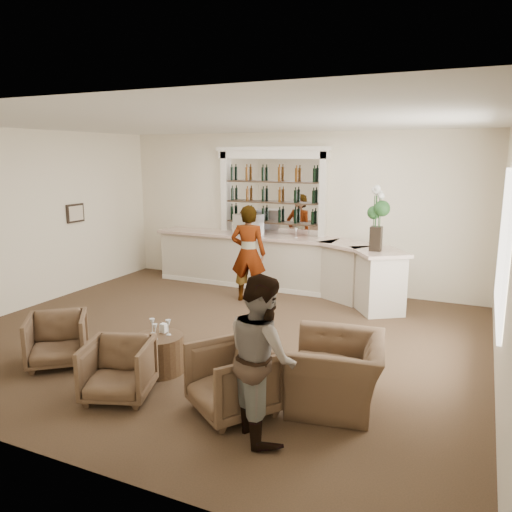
{
  "coord_description": "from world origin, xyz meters",
  "views": [
    {
      "loc": [
        3.69,
        -6.57,
        2.84
      ],
      "look_at": [
        0.27,
        0.9,
        1.16
      ],
      "focal_mm": 35.0,
      "sensor_mm": 36.0,
      "label": 1
    }
  ],
  "objects_px": {
    "bar_counter": "(278,264)",
    "cocktail_table": "(160,354)",
    "espresso_machine": "(248,225)",
    "guest": "(262,356)",
    "armchair_right": "(233,379)",
    "armchair_left": "(57,340)",
    "flower_vase": "(377,214)",
    "armchair_far": "(337,372)",
    "sommelier": "(248,253)",
    "armchair_center": "(118,370)"
  },
  "relations": [
    {
      "from": "guest",
      "to": "armchair_left",
      "type": "xyz_separation_m",
      "value": [
        -3.25,
        0.42,
        -0.49
      ]
    },
    {
      "from": "espresso_machine",
      "to": "sommelier",
      "type": "bearing_deg",
      "value": -46.97
    },
    {
      "from": "cocktail_table",
      "to": "armchair_left",
      "type": "xyz_separation_m",
      "value": [
        -1.41,
        -0.39,
        0.1
      ]
    },
    {
      "from": "espresso_machine",
      "to": "armchair_left",
      "type": "bearing_deg",
      "value": -79.77
    },
    {
      "from": "sommelier",
      "to": "armchair_left",
      "type": "bearing_deg",
      "value": 60.76
    },
    {
      "from": "armchair_left",
      "to": "guest",
      "type": "bearing_deg",
      "value": -46.48
    },
    {
      "from": "guest",
      "to": "flower_vase",
      "type": "distance_m",
      "value": 4.69
    },
    {
      "from": "sommelier",
      "to": "armchair_right",
      "type": "xyz_separation_m",
      "value": [
        1.72,
        -4.03,
        -0.55
      ]
    },
    {
      "from": "flower_vase",
      "to": "guest",
      "type": "bearing_deg",
      "value": -92.44
    },
    {
      "from": "espresso_machine",
      "to": "guest",
      "type": "bearing_deg",
      "value": -45.53
    },
    {
      "from": "flower_vase",
      "to": "armchair_far",
      "type": "bearing_deg",
      "value": -84.83
    },
    {
      "from": "guest",
      "to": "espresso_machine",
      "type": "xyz_separation_m",
      "value": [
        -2.63,
        5.2,
        0.52
      ]
    },
    {
      "from": "armchair_far",
      "to": "armchair_left",
      "type": "bearing_deg",
      "value": -92.2
    },
    {
      "from": "bar_counter",
      "to": "armchair_right",
      "type": "bearing_deg",
      "value": -73.54
    },
    {
      "from": "flower_vase",
      "to": "armchair_right",
      "type": "bearing_deg",
      "value": -98.77
    },
    {
      "from": "sommelier",
      "to": "armchair_center",
      "type": "relative_size",
      "value": 2.46
    },
    {
      "from": "bar_counter",
      "to": "cocktail_table",
      "type": "distance_m",
      "value": 4.46
    },
    {
      "from": "sommelier",
      "to": "flower_vase",
      "type": "bearing_deg",
      "value": 173.06
    },
    {
      "from": "guest",
      "to": "espresso_machine",
      "type": "height_order",
      "value": "guest"
    },
    {
      "from": "bar_counter",
      "to": "armchair_center",
      "type": "relative_size",
      "value": 7.44
    },
    {
      "from": "sommelier",
      "to": "armchair_left",
      "type": "relative_size",
      "value": 2.43
    },
    {
      "from": "sommelier",
      "to": "armchair_center",
      "type": "height_order",
      "value": "sommelier"
    },
    {
      "from": "guest",
      "to": "flower_vase",
      "type": "relative_size",
      "value": 1.46
    },
    {
      "from": "espresso_machine",
      "to": "flower_vase",
      "type": "distance_m",
      "value": 2.92
    },
    {
      "from": "cocktail_table",
      "to": "armchair_far",
      "type": "height_order",
      "value": "armchair_far"
    },
    {
      "from": "sommelier",
      "to": "flower_vase",
      "type": "height_order",
      "value": "flower_vase"
    },
    {
      "from": "armchair_center",
      "to": "armchair_far",
      "type": "xyz_separation_m",
      "value": [
        2.38,
        0.94,
        0.04
      ]
    },
    {
      "from": "armchair_left",
      "to": "armchair_center",
      "type": "xyz_separation_m",
      "value": [
        1.39,
        -0.41,
        -0.0
      ]
    },
    {
      "from": "bar_counter",
      "to": "cocktail_table",
      "type": "bearing_deg",
      "value": -88.66
    },
    {
      "from": "guest",
      "to": "armchair_right",
      "type": "bearing_deg",
      "value": 17.89
    },
    {
      "from": "guest",
      "to": "armchair_left",
      "type": "height_order",
      "value": "guest"
    },
    {
      "from": "armchair_center",
      "to": "espresso_machine",
      "type": "distance_m",
      "value": 5.35
    },
    {
      "from": "bar_counter",
      "to": "cocktail_table",
      "type": "relative_size",
      "value": 8.86
    },
    {
      "from": "armchair_center",
      "to": "cocktail_table",
      "type": "bearing_deg",
      "value": 68.92
    },
    {
      "from": "cocktail_table",
      "to": "armchair_center",
      "type": "bearing_deg",
      "value": -91.02
    },
    {
      "from": "cocktail_table",
      "to": "armchair_right",
      "type": "relative_size",
      "value": 0.75
    },
    {
      "from": "bar_counter",
      "to": "guest",
      "type": "xyz_separation_m",
      "value": [
        1.95,
        -5.26,
        0.27
      ]
    },
    {
      "from": "guest",
      "to": "armchair_left",
      "type": "bearing_deg",
      "value": 39.47
    },
    {
      "from": "bar_counter",
      "to": "armchair_right",
      "type": "height_order",
      "value": "bar_counter"
    },
    {
      "from": "cocktail_table",
      "to": "flower_vase",
      "type": "distance_m",
      "value": 4.56
    },
    {
      "from": "armchair_far",
      "to": "flower_vase",
      "type": "relative_size",
      "value": 1.02
    },
    {
      "from": "cocktail_table",
      "to": "armchair_right",
      "type": "xyz_separation_m",
      "value": [
        1.37,
        -0.55,
        0.14
      ]
    },
    {
      "from": "bar_counter",
      "to": "guest",
      "type": "distance_m",
      "value": 5.61
    },
    {
      "from": "bar_counter",
      "to": "armchair_left",
      "type": "distance_m",
      "value": 5.02
    },
    {
      "from": "bar_counter",
      "to": "armchair_center",
      "type": "distance_m",
      "value": 5.25
    },
    {
      "from": "bar_counter",
      "to": "espresso_machine",
      "type": "relative_size",
      "value": 11.09
    },
    {
      "from": "armchair_far",
      "to": "sommelier",
      "type": "bearing_deg",
      "value": -151.08
    },
    {
      "from": "armchair_left",
      "to": "armchair_right",
      "type": "distance_m",
      "value": 2.78
    },
    {
      "from": "armchair_right",
      "to": "espresso_machine",
      "type": "xyz_separation_m",
      "value": [
        -2.15,
        4.94,
        0.97
      ]
    },
    {
      "from": "sommelier",
      "to": "armchair_center",
      "type": "xyz_separation_m",
      "value": [
        0.34,
        -4.28,
        -0.6
      ]
    }
  ]
}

